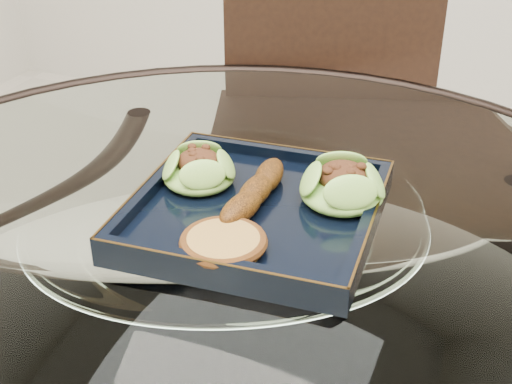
% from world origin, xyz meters
% --- Properties ---
extents(dining_table, '(1.13, 1.13, 0.77)m').
position_xyz_m(dining_table, '(-0.00, -0.00, 0.60)').
color(dining_table, white).
rests_on(dining_table, ground).
extents(dining_chair, '(0.52, 0.52, 0.93)m').
position_xyz_m(dining_chair, '(-0.03, 0.49, 0.52)').
color(dining_chair, black).
rests_on(dining_chair, ground).
extents(navy_plate, '(0.29, 0.29, 0.02)m').
position_xyz_m(navy_plate, '(0.01, 0.05, 0.77)').
color(navy_plate, black).
rests_on(navy_plate, dining_table).
extents(lettuce_wrap_left, '(0.09, 0.09, 0.03)m').
position_xyz_m(lettuce_wrap_left, '(-0.07, 0.08, 0.80)').
color(lettuce_wrap_left, '#4F9029').
rests_on(lettuce_wrap_left, navy_plate).
extents(lettuce_wrap_right, '(0.10, 0.10, 0.03)m').
position_xyz_m(lettuce_wrap_right, '(0.10, 0.10, 0.80)').
color(lettuce_wrap_right, '#4E912A').
rests_on(lettuce_wrap_right, navy_plate).
extents(roasted_plantain, '(0.03, 0.15, 0.03)m').
position_xyz_m(roasted_plantain, '(0.01, 0.07, 0.80)').
color(roasted_plantain, '#65340A').
rests_on(roasted_plantain, navy_plate).
extents(crumb_patty, '(0.11, 0.11, 0.01)m').
position_xyz_m(crumb_patty, '(0.02, -0.04, 0.79)').
color(crumb_patty, '#A47736').
rests_on(crumb_patty, navy_plate).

